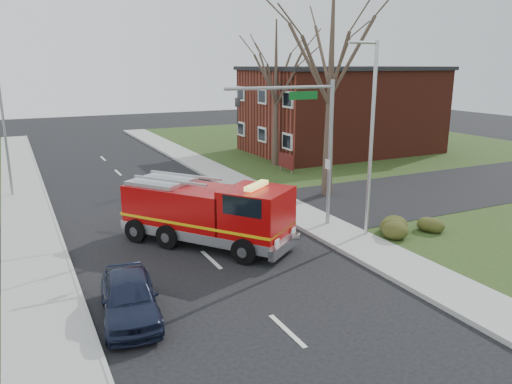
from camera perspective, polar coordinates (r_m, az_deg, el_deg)
name	(u,v)px	position (r m, az deg, el deg)	size (l,w,h in m)	color
ground	(211,260)	(19.86, -5.14, -7.74)	(120.00, 120.00, 0.00)	black
sidewalk_right	(341,235)	(22.65, 9.67, -4.84)	(2.40, 80.00, 0.15)	#9C9C97
sidewalk_left	(41,289)	(18.72, -23.40, -10.12)	(2.40, 80.00, 0.15)	#9C9C97
cross_street_right	(508,180)	(36.63, 26.83, 1.23)	(30.00, 8.00, 0.15)	black
brick_building	(341,110)	(43.65, 9.71, 9.24)	(15.40, 10.40, 7.25)	#5E2216
health_center_sign	(286,161)	(34.86, 3.45, 3.53)	(0.12, 2.00, 1.40)	#561514
hedge_corner	(406,222)	(23.48, 16.72, -3.26)	(2.80, 2.00, 0.90)	#323814
bare_tree_near	(331,65)	(28.20, 8.59, 14.17)	(6.00, 6.00, 12.00)	#3C2F23
bare_tree_far	(276,78)	(36.67, 2.30, 12.91)	(5.25, 5.25, 10.50)	#3C2F23
traffic_signal_mast	(307,129)	(22.25, 5.82, 7.23)	(5.29, 0.18, 6.80)	gray
streetlight_pole	(371,135)	(21.78, 12.96, 6.36)	(1.48, 0.16, 8.40)	#B7BABF
utility_pole_far	(5,137)	(31.44, -26.73, 5.65)	(0.14, 0.14, 7.00)	gray
fire_engine	(208,215)	(21.11, -5.45, -2.58)	(6.26, 7.29, 2.92)	#A60708
parked_car_maroon	(129,297)	(15.78, -14.28, -11.51)	(1.64, 4.08, 1.39)	#171D32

